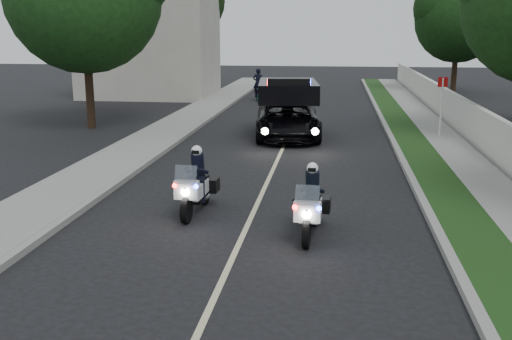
% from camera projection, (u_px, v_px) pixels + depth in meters
% --- Properties ---
extents(ground, '(120.00, 120.00, 0.00)m').
position_uv_depth(ground, '(242.00, 238.00, 12.52)').
color(ground, black).
rests_on(ground, ground).
extents(curb_right, '(0.20, 60.00, 0.15)m').
position_uv_depth(curb_right, '(396.00, 148.00, 21.63)').
color(curb_right, gray).
rests_on(curb_right, ground).
extents(grass_verge, '(1.20, 60.00, 0.16)m').
position_uv_depth(grass_verge, '(416.00, 148.00, 21.54)').
color(grass_verge, '#193814').
rests_on(grass_verge, ground).
extents(sidewalk_right, '(1.40, 60.00, 0.16)m').
position_uv_depth(sidewalk_right, '(453.00, 149.00, 21.37)').
color(sidewalk_right, gray).
rests_on(sidewalk_right, ground).
extents(property_wall, '(0.22, 60.00, 1.50)m').
position_uv_depth(property_wall, '(484.00, 131.00, 21.09)').
color(property_wall, beige).
rests_on(property_wall, ground).
extents(curb_left, '(0.20, 60.00, 0.15)m').
position_uv_depth(curb_left, '(176.00, 142.00, 22.68)').
color(curb_left, gray).
rests_on(curb_left, ground).
extents(sidewalk_left, '(2.00, 60.00, 0.16)m').
position_uv_depth(sidewalk_left, '(148.00, 142.00, 22.82)').
color(sidewalk_left, gray).
rests_on(sidewalk_left, ground).
extents(building_far, '(8.00, 6.00, 7.00)m').
position_uv_depth(building_far, '(149.00, 41.00, 38.08)').
color(building_far, '#A8A396').
rests_on(building_far, ground).
extents(lane_marking, '(0.12, 50.00, 0.01)m').
position_uv_depth(lane_marking, '(283.00, 147.00, 22.17)').
color(lane_marking, '#BFB78C').
rests_on(lane_marking, ground).
extents(police_moto_left, '(0.76, 1.93, 1.61)m').
position_uv_depth(police_moto_left, '(197.00, 213.00, 14.26)').
color(police_moto_left, silver).
rests_on(police_moto_left, ground).
extents(police_moto_right, '(0.76, 1.87, 1.56)m').
position_uv_depth(police_moto_right, '(310.00, 235.00, 12.71)').
color(police_moto_right, white).
rests_on(police_moto_right, ground).
extents(police_suv, '(3.03, 5.60, 2.61)m').
position_uv_depth(police_suv, '(287.00, 137.00, 24.20)').
color(police_suv, black).
rests_on(police_suv, ground).
extents(bicycle, '(0.78, 1.88, 0.96)m').
position_uv_depth(bicycle, '(258.00, 100.00, 36.67)').
color(bicycle, black).
rests_on(bicycle, ground).
extents(cyclist, '(0.64, 0.44, 1.74)m').
position_uv_depth(cyclist, '(258.00, 100.00, 36.67)').
color(cyclist, black).
rests_on(cyclist, ground).
extents(sign_post, '(0.45, 0.45, 2.53)m').
position_uv_depth(sign_post, '(439.00, 139.00, 23.79)').
color(sign_post, maroon).
rests_on(sign_post, ground).
extents(tree_right_e, '(6.61, 6.61, 9.50)m').
position_uv_depth(tree_right_e, '(453.00, 93.00, 40.68)').
color(tree_right_e, black).
rests_on(tree_right_e, ground).
extents(tree_left_near, '(8.53, 8.53, 11.02)m').
position_uv_depth(tree_left_near, '(92.00, 128.00, 26.48)').
color(tree_left_near, '#1A4416').
rests_on(tree_left_near, ground).
extents(tree_left_far, '(6.57, 6.57, 9.87)m').
position_uv_depth(tree_left_far, '(177.00, 91.00, 41.97)').
color(tree_left_far, black).
rests_on(tree_left_far, ground).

